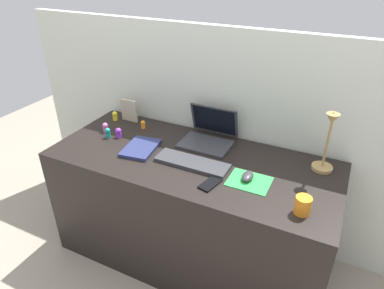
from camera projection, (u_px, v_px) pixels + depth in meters
name	position (u px, v px, depth m)	size (l,w,h in m)	color
ground_plane	(191.00, 252.00, 2.29)	(6.00, 6.00, 0.00)	gray
back_wall	(217.00, 136.00, 2.24)	(2.82, 0.05, 1.40)	beige
desk	(191.00, 209.00, 2.10)	(1.62, 0.68, 0.74)	black
laptop	(209.00, 133.00, 2.07)	(0.30, 0.27, 0.21)	#333338
keyboard	(192.00, 163.00, 1.86)	(0.41, 0.13, 0.02)	#333338
mousepad	(249.00, 181.00, 1.73)	(0.21, 0.17, 0.00)	green
mouse	(248.00, 176.00, 1.73)	(0.06, 0.10, 0.03)	#333338
cell_phone	(210.00, 184.00, 1.70)	(0.06, 0.13, 0.01)	black
desk_lamp	(327.00, 144.00, 1.72)	(0.11, 0.16, 0.36)	#A5844C
notebook_pad	(141.00, 148.00, 2.00)	(0.17, 0.24, 0.02)	navy
picture_frame	(129.00, 110.00, 2.31)	(0.12, 0.02, 0.15)	#B2A58C
coffee_mug	(303.00, 205.00, 1.50)	(0.07, 0.07, 0.08)	orange
toy_figurine_pink	(105.00, 127.00, 2.18)	(0.03, 0.03, 0.06)	pink
toy_figurine_orange	(143.00, 124.00, 2.23)	(0.03, 0.03, 0.05)	orange
toy_figurine_teal	(108.00, 132.00, 2.12)	(0.03, 0.03, 0.06)	teal
toy_figurine_purple	(119.00, 133.00, 2.12)	(0.04, 0.04, 0.06)	purple
toy_figurine_yellow	(115.00, 116.00, 2.34)	(0.03, 0.03, 0.06)	yellow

